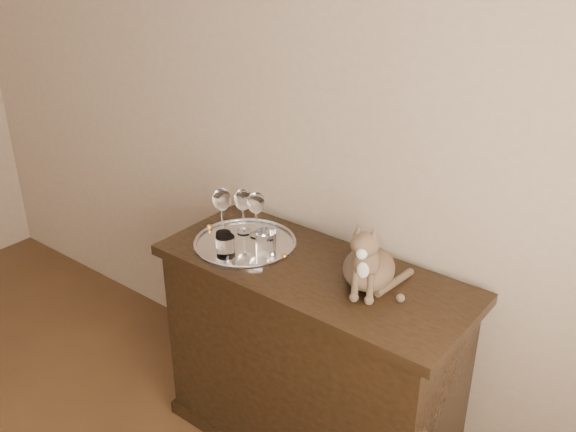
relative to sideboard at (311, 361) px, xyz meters
name	(u,v)px	position (x,y,z in m)	size (l,w,h in m)	color
wall_back	(243,90)	(-0.60, 0.31, 0.93)	(4.00, 0.10, 2.70)	tan
sideboard	(311,361)	(0.00, 0.00, 0.00)	(1.20, 0.50, 0.85)	black
tray	(245,244)	(-0.31, -0.02, 0.43)	(0.40, 0.40, 0.01)	silver
wine_glass_a	(243,211)	(-0.38, 0.05, 0.53)	(0.07, 0.07, 0.19)	silver
wine_glass_b	(256,214)	(-0.32, 0.06, 0.53)	(0.07, 0.07, 0.19)	white
wine_glass_c	(222,211)	(-0.44, -0.01, 0.53)	(0.07, 0.07, 0.20)	white
tumbler_b	(225,246)	(-0.30, -0.14, 0.47)	(0.07, 0.07, 0.08)	silver
tumbler_c	(266,242)	(-0.20, -0.03, 0.48)	(0.08, 0.08, 0.09)	silver
cat	(370,251)	(0.22, 0.02, 0.56)	(0.28, 0.26, 0.28)	#4B3B2C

